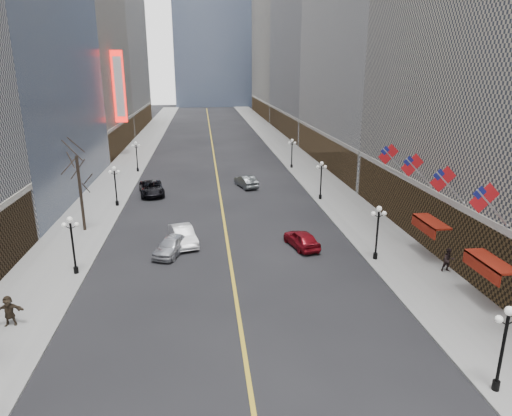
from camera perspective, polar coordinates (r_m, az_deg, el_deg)
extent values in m
cube|color=gray|center=(76.27, 5.52, 5.66)|extent=(6.00, 230.00, 0.15)
cube|color=gray|center=(75.57, -15.81, 4.98)|extent=(6.00, 230.00, 0.15)
cube|color=gold|center=(84.45, -5.31, 6.73)|extent=(0.25, 200.00, 0.02)
cube|color=#4B3B32|center=(39.95, 24.31, -2.70)|extent=(2.80, 41.00, 5.00)
cube|color=#4B3B32|center=(74.96, 9.21, 7.28)|extent=(2.80, 35.00, 5.00)
cube|color=#99999C|center=(113.99, 10.32, 21.32)|extent=(26.00, 40.00, 48.00)
cube|color=#4B3B32|center=(111.64, 3.92, 10.63)|extent=(2.80, 39.00, 5.00)
cube|color=#B0A792|center=(156.19, 5.59, 22.86)|extent=(26.00, 46.00, 62.00)
cube|color=#4B3B32|center=(153.93, 0.96, 12.43)|extent=(2.80, 45.00, 5.00)
cube|color=#B0A792|center=(94.88, -25.77, 21.52)|extent=(26.00, 30.00, 50.00)
cube|color=#4B3B32|center=(92.42, -17.09, 8.58)|extent=(2.80, 29.00, 5.00)
cube|color=#4B3B32|center=(125.79, -14.44, 10.87)|extent=(2.80, 37.00, 5.00)
cylinder|color=black|center=(26.35, 27.79, -19.01)|extent=(0.36, 0.36, 0.50)
cylinder|color=black|center=(25.41, 28.35, -15.78)|extent=(0.16, 0.16, 4.00)
sphere|color=white|center=(24.33, 29.12, -11.17)|extent=(0.44, 0.44, 0.44)
sphere|color=white|center=(24.25, 28.10, -12.16)|extent=(0.36, 0.36, 0.36)
cylinder|color=black|center=(38.68, 14.69, -5.81)|extent=(0.36, 0.36, 0.50)
cylinder|color=black|center=(38.05, 14.88, -3.38)|extent=(0.16, 0.16, 4.00)
sphere|color=white|center=(37.34, 15.15, -0.07)|extent=(0.44, 0.44, 0.44)
sphere|color=white|center=(37.29, 14.46, -0.68)|extent=(0.36, 0.36, 0.36)
sphere|color=white|center=(37.62, 15.74, -0.63)|extent=(0.36, 0.36, 0.36)
cylinder|color=black|center=(54.87, 8.04, 1.40)|extent=(0.36, 0.36, 0.50)
cylinder|color=black|center=(54.43, 8.11, 3.17)|extent=(0.16, 0.16, 4.00)
sphere|color=white|center=(53.93, 8.21, 5.54)|extent=(0.44, 0.44, 0.44)
sphere|color=white|center=(53.90, 7.73, 5.12)|extent=(0.36, 0.36, 0.36)
sphere|color=white|center=(54.13, 8.66, 5.13)|extent=(0.36, 0.36, 0.36)
cylinder|color=black|center=(71.93, 4.47, 5.26)|extent=(0.36, 0.36, 0.50)
cylinder|color=black|center=(71.59, 4.50, 6.63)|extent=(0.16, 0.16, 4.00)
sphere|color=white|center=(71.21, 4.54, 8.45)|extent=(0.44, 0.44, 0.44)
sphere|color=white|center=(71.19, 4.18, 8.13)|extent=(0.36, 0.36, 0.36)
sphere|color=white|center=(71.36, 4.89, 8.13)|extent=(0.36, 0.36, 0.36)
cylinder|color=black|center=(37.52, -21.57, -7.23)|extent=(0.36, 0.36, 0.50)
cylinder|color=black|center=(36.87, -21.87, -4.74)|extent=(0.16, 0.16, 4.00)
sphere|color=white|center=(36.12, -22.26, -1.34)|extent=(0.44, 0.44, 0.44)
sphere|color=white|center=(36.37, -22.88, -1.96)|extent=(0.36, 0.36, 0.36)
sphere|color=white|center=(36.12, -21.51, -1.93)|extent=(0.36, 0.36, 0.36)
cylinder|color=black|center=(54.06, -16.96, 0.56)|extent=(0.36, 0.36, 0.50)
cylinder|color=black|center=(53.61, -17.13, 2.36)|extent=(0.16, 0.16, 4.00)
sphere|color=white|center=(53.10, -17.34, 4.76)|extent=(0.44, 0.44, 0.44)
sphere|color=white|center=(53.27, -17.78, 4.31)|extent=(0.36, 0.36, 0.36)
sphere|color=white|center=(53.10, -16.82, 4.36)|extent=(0.36, 0.36, 0.36)
cylinder|color=black|center=(71.31, -14.55, 4.65)|extent=(0.36, 0.36, 0.50)
cylinder|color=black|center=(70.97, -14.66, 6.03)|extent=(0.16, 0.16, 4.00)
sphere|color=white|center=(70.58, -14.80, 7.86)|extent=(0.44, 0.44, 0.44)
sphere|color=white|center=(70.71, -15.14, 7.52)|extent=(0.36, 0.36, 0.36)
sphere|color=white|center=(70.58, -14.41, 7.56)|extent=(0.36, 0.36, 0.36)
cylinder|color=#B2B2B7|center=(31.78, 27.47, 0.01)|extent=(2.49, 0.12, 2.49)
cube|color=red|center=(31.25, 26.64, 1.11)|extent=(1.94, 0.04, 1.94)
cube|color=navy|center=(30.98, 26.18, 1.72)|extent=(0.88, 0.06, 0.88)
cylinder|color=#B2B2B7|center=(35.85, 23.14, 2.34)|extent=(2.49, 0.12, 2.49)
cube|color=red|center=(35.39, 22.34, 3.35)|extent=(1.94, 0.04, 1.94)
cube|color=navy|center=(35.15, 21.90, 3.90)|extent=(0.88, 0.06, 0.88)
cylinder|color=#B2B2B7|center=(40.14, 19.70, 4.18)|extent=(2.49, 0.12, 2.49)
cube|color=red|center=(39.73, 18.95, 5.09)|extent=(1.94, 0.04, 1.94)
cube|color=navy|center=(39.51, 18.54, 5.59)|extent=(0.88, 0.06, 0.88)
cylinder|color=#B2B2B7|center=(44.58, 16.93, 5.64)|extent=(2.49, 0.12, 2.49)
cube|color=red|center=(44.20, 16.22, 6.47)|extent=(1.94, 0.04, 1.94)
cube|color=navy|center=(44.01, 15.83, 6.93)|extent=(0.88, 0.06, 0.88)
cube|color=maroon|center=(33.17, 27.34, -5.92)|extent=(1.40, 4.00, 0.15)
cube|color=maroon|center=(32.97, 26.30, -6.66)|extent=(0.10, 4.00, 0.90)
cube|color=maroon|center=(39.57, 21.08, -1.57)|extent=(1.40, 4.00, 0.15)
cube|color=maroon|center=(39.40, 20.18, -2.17)|extent=(0.10, 4.00, 0.90)
cube|color=red|center=(84.30, -16.76, 14.30)|extent=(2.00, 0.50, 12.00)
cube|color=white|center=(84.29, -16.73, 14.30)|extent=(1.40, 0.55, 10.00)
cylinder|color=#2D231C|center=(46.03, -21.06, 1.67)|extent=(0.28, 0.28, 7.20)
imported|color=#B9BCC2|center=(39.19, -10.53, -4.60)|extent=(3.43, 5.01, 1.59)
imported|color=silver|center=(41.19, -9.10, -3.40)|extent=(2.95, 5.23, 1.63)
imported|color=black|center=(57.99, -12.92, 2.43)|extent=(3.80, 6.44, 1.68)
imported|color=maroon|center=(40.16, 5.71, -3.87)|extent=(2.88, 4.86, 1.55)
imported|color=#484D4F|center=(60.23, -1.25, 3.36)|extent=(2.96, 5.10, 1.59)
imported|color=black|center=(37.89, 22.92, -6.02)|extent=(0.93, 0.53, 1.87)
imported|color=#31271B|center=(31.81, -28.51, -11.21)|extent=(1.83, 0.66, 1.93)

